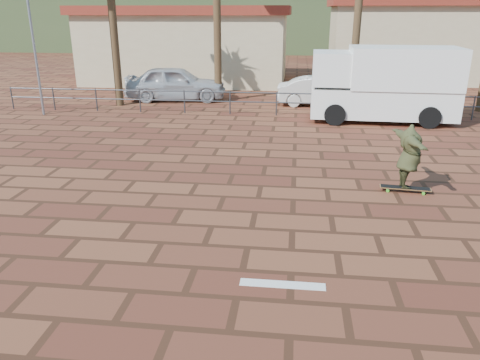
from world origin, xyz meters
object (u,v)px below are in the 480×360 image
(campervan, at_px, (384,83))
(car_white, at_px, (320,91))
(car_silver, at_px, (176,83))
(longboard, at_px, (405,188))
(skateboarder, at_px, (409,157))

(campervan, relative_size, car_white, 1.41)
(car_silver, bearing_deg, campervan, -118.08)
(car_white, bearing_deg, car_silver, 85.59)
(longboard, xyz_separation_m, car_silver, (-8.73, 11.74, 0.74))
(longboard, distance_m, car_silver, 14.65)
(longboard, height_order, campervan, campervan)
(longboard, bearing_deg, skateboarder, 37.26)
(longboard, bearing_deg, campervan, 91.30)
(car_silver, height_order, car_white, car_silver)
(longboard, xyz_separation_m, skateboarder, (0.00, 0.00, 0.82))
(skateboarder, height_order, campervan, campervan)
(car_silver, bearing_deg, car_white, -102.06)
(skateboarder, height_order, car_white, skateboarder)
(campervan, bearing_deg, car_white, 129.59)
(skateboarder, xyz_separation_m, car_white, (-1.63, 11.15, -0.25))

